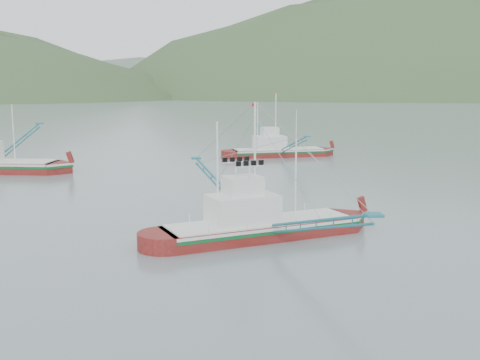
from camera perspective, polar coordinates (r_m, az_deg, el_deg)
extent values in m
plane|color=slate|center=(39.90, 0.88, -5.93)|extent=(1200.00, 1200.00, 0.00)
cube|color=maroon|center=(41.08, 1.96, -5.23)|extent=(13.92, 7.81, 1.80)
cube|color=silver|center=(40.90, 1.97, -4.19)|extent=(13.69, 7.79, 0.20)
cube|color=#0C5524|center=(40.95, 1.96, -4.49)|extent=(13.70, 7.80, 0.20)
cube|color=silver|center=(40.85, 1.97, -3.94)|extent=(13.23, 7.42, 0.11)
cube|color=silver|center=(40.07, 0.25, -2.82)|extent=(5.19, 4.19, 1.98)
cube|color=silver|center=(39.76, 0.25, -0.54)|extent=(2.86, 2.63, 1.26)
cylinder|color=white|center=(39.93, 1.42, 1.59)|extent=(0.14, 0.14, 8.09)
cylinder|color=white|center=(38.91, -2.14, 0.48)|extent=(0.13, 0.13, 6.88)
cylinder|color=white|center=(41.58, 5.31, 0.17)|extent=(0.11, 0.11, 5.66)
cylinder|color=white|center=(74.62, -20.68, 4.17)|extent=(0.13, 0.13, 6.65)
cube|color=maroon|center=(85.58, 3.66, 2.35)|extent=(13.44, 5.21, 1.75)
cube|color=silver|center=(85.50, 3.66, 2.84)|extent=(13.19, 5.24, 0.19)
cube|color=#0C5524|center=(85.52, 3.66, 2.70)|extent=(13.19, 5.26, 0.19)
cube|color=silver|center=(85.48, 3.66, 2.96)|extent=(12.77, 4.95, 0.10)
cube|color=silver|center=(85.01, 2.82, 3.55)|extent=(4.70, 3.35, 1.92)
cube|color=silver|center=(84.86, 2.83, 4.61)|extent=(2.51, 2.21, 1.22)
cylinder|color=white|center=(85.01, 3.41, 5.55)|extent=(0.14, 0.14, 7.85)
cylinder|color=white|center=(84.33, 1.69, 5.14)|extent=(0.12, 0.12, 6.68)
cylinder|color=white|center=(86.03, 5.35, 4.79)|extent=(0.10, 0.10, 5.50)
ellipsoid|color=slate|center=(599.33, -2.54, 8.26)|extent=(960.00, 400.00, 240.00)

